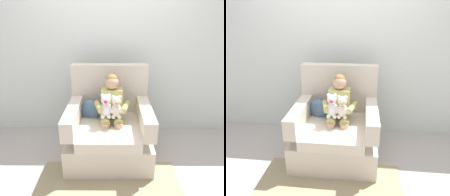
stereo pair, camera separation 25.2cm
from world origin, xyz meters
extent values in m
plane|color=#ADA89E|center=(0.00, 0.00, 0.00)|extent=(8.00, 8.00, 0.00)
cube|color=silver|center=(0.00, 0.77, 1.30)|extent=(6.00, 0.10, 2.60)
cube|color=beige|center=(0.00, 0.00, 0.17)|extent=(1.00, 0.95, 0.34)
cube|color=beige|center=(0.00, -0.07, 0.40)|extent=(0.72, 0.81, 0.12)
cube|color=beige|center=(0.00, 0.40, 0.78)|extent=(1.00, 0.14, 0.64)
cube|color=beige|center=(-0.43, -0.07, 0.58)|extent=(0.14, 0.81, 0.23)
cube|color=beige|center=(0.43, -0.07, 0.58)|extent=(0.14, 0.81, 0.23)
cube|color=tan|center=(0.03, 0.15, 0.69)|extent=(0.26, 0.16, 0.34)
sphere|color=tan|center=(0.03, 0.15, 0.94)|extent=(0.17, 0.17, 0.17)
sphere|color=olive|center=(0.03, 0.16, 0.96)|extent=(0.16, 0.16, 0.16)
cylinder|color=tan|center=(-0.05, 0.02, 0.52)|extent=(0.11, 0.26, 0.11)
cylinder|color=tan|center=(-0.05, -0.11, 0.37)|extent=(0.09, 0.09, 0.30)
cylinder|color=tan|center=(0.11, 0.02, 0.52)|extent=(0.11, 0.26, 0.11)
cylinder|color=tan|center=(0.11, -0.11, 0.37)|extent=(0.09, 0.09, 0.30)
cylinder|color=tan|center=(-0.13, 0.03, 0.67)|extent=(0.13, 0.27, 0.07)
cylinder|color=tan|center=(0.19, 0.03, 0.67)|extent=(0.13, 0.27, 0.07)
ellipsoid|color=silver|center=(0.09, -0.05, 0.65)|extent=(0.13, 0.11, 0.17)
sphere|color=silver|center=(0.09, -0.06, 0.78)|extent=(0.11, 0.11, 0.11)
sphere|color=tan|center=(0.09, -0.11, 0.77)|extent=(0.04, 0.04, 0.04)
sphere|color=silver|center=(0.05, -0.05, 0.82)|extent=(0.04, 0.04, 0.04)
sphere|color=silver|center=(0.03, -0.08, 0.66)|extent=(0.04, 0.04, 0.04)
sphere|color=silver|center=(0.05, -0.10, 0.59)|extent=(0.05, 0.05, 0.05)
sphere|color=silver|center=(0.12, -0.05, 0.82)|extent=(0.04, 0.04, 0.04)
sphere|color=silver|center=(0.15, -0.08, 0.66)|extent=(0.04, 0.04, 0.04)
sphere|color=silver|center=(0.12, -0.10, 0.59)|extent=(0.05, 0.05, 0.05)
ellipsoid|color=white|center=(-0.04, -0.04, 0.66)|extent=(0.13, 0.11, 0.18)
sphere|color=white|center=(-0.04, -0.05, 0.79)|extent=(0.11, 0.11, 0.11)
sphere|color=#DB333D|center=(-0.04, -0.11, 0.78)|extent=(0.04, 0.04, 0.04)
sphere|color=white|center=(-0.08, -0.05, 0.84)|extent=(0.05, 0.05, 0.05)
sphere|color=white|center=(-0.10, -0.08, 0.67)|extent=(0.05, 0.05, 0.05)
sphere|color=white|center=(-0.07, -0.09, 0.59)|extent=(0.05, 0.05, 0.05)
sphere|color=white|center=(0.00, -0.05, 0.84)|extent=(0.05, 0.05, 0.05)
sphere|color=white|center=(0.03, -0.08, 0.67)|extent=(0.05, 0.05, 0.05)
sphere|color=white|center=(0.00, -0.09, 0.59)|extent=(0.05, 0.05, 0.05)
ellipsoid|color=slate|center=(-0.24, 0.18, 0.56)|extent=(0.27, 0.15, 0.26)
camera|label=1|loc=(0.05, -2.41, 1.72)|focal=35.30mm
camera|label=2|loc=(0.30, -2.39, 1.72)|focal=35.30mm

